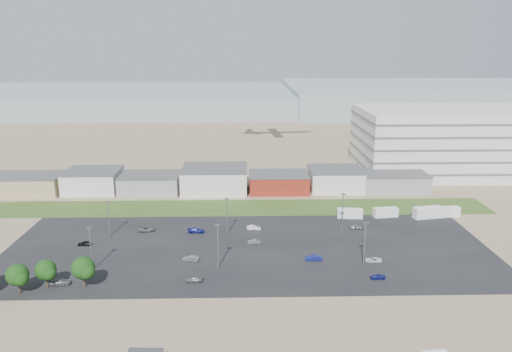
{
  "coord_description": "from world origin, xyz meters",
  "views": [
    {
      "loc": [
        4.11,
        -95.32,
        49.16
      ],
      "look_at": [
        7.04,
        22.0,
        18.1
      ],
      "focal_mm": 35.0,
      "sensor_mm": 36.0,
      "label": 1
    }
  ],
  "objects_px": {
    "box_trailer_a": "(350,213)",
    "parked_car_6": "(196,230)",
    "parked_car_4": "(191,259)",
    "parked_car_9": "(147,229)",
    "parked_car_0": "(373,260)",
    "parked_car_11": "(254,228)",
    "parked_car_1": "(314,258)",
    "parked_car_10": "(60,282)",
    "parked_car_3": "(193,279)",
    "parked_car_2": "(378,277)",
    "parked_car_5": "(84,243)",
    "parked_car_8": "(357,227)",
    "parked_car_7": "(254,242)"
  },
  "relations": [
    {
      "from": "parked_car_1",
      "to": "parked_car_10",
      "type": "relative_size",
      "value": 0.88
    },
    {
      "from": "parked_car_9",
      "to": "parked_car_1",
      "type": "bearing_deg",
      "value": -122.01
    },
    {
      "from": "parked_car_2",
      "to": "parked_car_3",
      "type": "bearing_deg",
      "value": -89.67
    },
    {
      "from": "parked_car_0",
      "to": "parked_car_9",
      "type": "bearing_deg",
      "value": -107.3
    },
    {
      "from": "parked_car_1",
      "to": "parked_car_4",
      "type": "height_order",
      "value": "parked_car_1"
    },
    {
      "from": "parked_car_1",
      "to": "parked_car_3",
      "type": "xyz_separation_m",
      "value": [
        -27.22,
        -10.31,
        -0.1
      ]
    },
    {
      "from": "parked_car_10",
      "to": "parked_car_6",
      "type": "bearing_deg",
      "value": -49.3
    },
    {
      "from": "parked_car_4",
      "to": "parked_car_10",
      "type": "bearing_deg",
      "value": -60.94
    },
    {
      "from": "parked_car_6",
      "to": "parked_car_5",
      "type": "bearing_deg",
      "value": 109.5
    },
    {
      "from": "parked_car_8",
      "to": "parked_car_7",
      "type": "bearing_deg",
      "value": 108.04
    },
    {
      "from": "parked_car_4",
      "to": "parked_car_5",
      "type": "distance_m",
      "value": 29.59
    },
    {
      "from": "parked_car_3",
      "to": "parked_car_1",
      "type": "bearing_deg",
      "value": 112.23
    },
    {
      "from": "parked_car_6",
      "to": "parked_car_4",
      "type": "bearing_deg",
      "value": -175.81
    },
    {
      "from": "parked_car_2",
      "to": "parked_car_11",
      "type": "height_order",
      "value": "parked_car_11"
    },
    {
      "from": "parked_car_0",
      "to": "parked_car_5",
      "type": "height_order",
      "value": "parked_car_5"
    },
    {
      "from": "parked_car_4",
      "to": "parked_car_8",
      "type": "xyz_separation_m",
      "value": [
        43.46,
        19.96,
        -0.02
      ]
    },
    {
      "from": "parked_car_1",
      "to": "parked_car_10",
      "type": "height_order",
      "value": "same"
    },
    {
      "from": "parked_car_3",
      "to": "parked_car_6",
      "type": "relative_size",
      "value": 0.86
    },
    {
      "from": "parked_car_0",
      "to": "parked_car_11",
      "type": "height_order",
      "value": "parked_car_11"
    },
    {
      "from": "parked_car_6",
      "to": "parked_car_8",
      "type": "relative_size",
      "value": 1.27
    },
    {
      "from": "parked_car_2",
      "to": "parked_car_11",
      "type": "xyz_separation_m",
      "value": [
        -26.17,
        30.29,
        0.09
      ]
    },
    {
      "from": "parked_car_3",
      "to": "parked_car_10",
      "type": "height_order",
      "value": "parked_car_10"
    },
    {
      "from": "box_trailer_a",
      "to": "parked_car_6",
      "type": "bearing_deg",
      "value": -160.39
    },
    {
      "from": "parked_car_0",
      "to": "parked_car_6",
      "type": "bearing_deg",
      "value": -111.56
    },
    {
      "from": "parked_car_5",
      "to": "parked_car_9",
      "type": "height_order",
      "value": "parked_car_9"
    },
    {
      "from": "parked_car_11",
      "to": "parked_car_4",
      "type": "bearing_deg",
      "value": 145.14
    },
    {
      "from": "parked_car_7",
      "to": "parked_car_11",
      "type": "height_order",
      "value": "parked_car_11"
    },
    {
      "from": "box_trailer_a",
      "to": "parked_car_0",
      "type": "height_order",
      "value": "box_trailer_a"
    },
    {
      "from": "parked_car_2",
      "to": "parked_car_5",
      "type": "distance_m",
      "value": 72.12
    },
    {
      "from": "box_trailer_a",
      "to": "parked_car_8",
      "type": "relative_size",
      "value": 2.08
    },
    {
      "from": "parked_car_4",
      "to": "parked_car_9",
      "type": "height_order",
      "value": "parked_car_4"
    },
    {
      "from": "parked_car_0",
      "to": "parked_car_5",
      "type": "xyz_separation_m",
      "value": [
        -70.43,
        11.77,
        0.01
      ]
    },
    {
      "from": "parked_car_7",
      "to": "parked_car_11",
      "type": "relative_size",
      "value": 0.88
    },
    {
      "from": "parked_car_9",
      "to": "parked_car_8",
      "type": "bearing_deg",
      "value": -96.75
    },
    {
      "from": "parked_car_6",
      "to": "parked_car_11",
      "type": "height_order",
      "value": "parked_car_6"
    },
    {
      "from": "parked_car_8",
      "to": "parked_car_1",
      "type": "bearing_deg",
      "value": 143.2
    },
    {
      "from": "parked_car_5",
      "to": "parked_car_9",
      "type": "distance_m",
      "value": 16.78
    },
    {
      "from": "parked_car_3",
      "to": "parked_car_8",
      "type": "height_order",
      "value": "parked_car_8"
    },
    {
      "from": "parked_car_10",
      "to": "parked_car_5",
      "type": "bearing_deg",
      "value": -4.14
    },
    {
      "from": "parked_car_3",
      "to": "parked_car_8",
      "type": "xyz_separation_m",
      "value": [
        41.83,
        30.51,
        0.04
      ]
    },
    {
      "from": "parked_car_0",
      "to": "parked_car_7",
      "type": "relative_size",
      "value": 1.16
    },
    {
      "from": "parked_car_1",
      "to": "parked_car_10",
      "type": "distance_m",
      "value": 56.3
    },
    {
      "from": "parked_car_5",
      "to": "parked_car_8",
      "type": "bearing_deg",
      "value": 97.33
    },
    {
      "from": "parked_car_2",
      "to": "parked_car_10",
      "type": "bearing_deg",
      "value": -89.35
    },
    {
      "from": "parked_car_1",
      "to": "parked_car_5",
      "type": "bearing_deg",
      "value": -99.96
    },
    {
      "from": "parked_car_3",
      "to": "parked_car_5",
      "type": "bearing_deg",
      "value": -123.7
    },
    {
      "from": "parked_car_11",
      "to": "parked_car_5",
      "type": "bearing_deg",
      "value": 105.28
    },
    {
      "from": "box_trailer_a",
      "to": "parked_car_3",
      "type": "height_order",
      "value": "box_trailer_a"
    },
    {
      "from": "box_trailer_a",
      "to": "parked_car_4",
      "type": "xyz_separation_m",
      "value": [
        -43.5,
        -29.14,
        -0.75
      ]
    },
    {
      "from": "parked_car_0",
      "to": "parked_car_11",
      "type": "distance_m",
      "value": 34.96
    }
  ]
}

